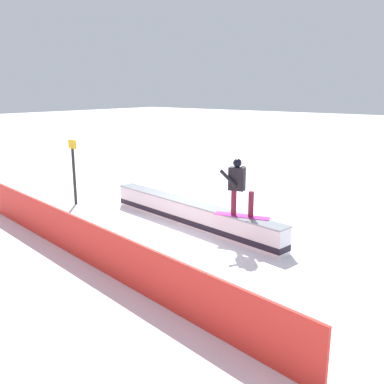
{
  "coord_description": "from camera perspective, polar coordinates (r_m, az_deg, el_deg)",
  "views": [
    {
      "loc": [
        -7.61,
        9.32,
        3.91
      ],
      "look_at": [
        -0.96,
        1.13,
        1.37
      ],
      "focal_mm": 40.17,
      "sensor_mm": 36.0,
      "label": 1
    }
  ],
  "objects": [
    {
      "name": "safety_fence",
      "position": [
        10.07,
        -13.56,
        -6.58
      ],
      "size": [
        11.86,
        1.72,
        1.02
      ],
      "primitive_type": "cube",
      "rotation": [
        0.0,
        0.0,
        -0.14
      ],
      "color": "red",
      "rests_on": "ground_plane"
    },
    {
      "name": "grind_box",
      "position": [
        12.56,
        -0.13,
        -3.05
      ],
      "size": [
        6.62,
        1.44,
        0.71
      ],
      "color": "white",
      "rests_on": "ground_plane"
    },
    {
      "name": "ground_plane",
      "position": [
        12.65,
        -0.13,
        -4.45
      ],
      "size": [
        120.0,
        120.0,
        0.0
      ],
      "primitive_type": "plane",
      "color": "white"
    },
    {
      "name": "trail_marker",
      "position": [
        15.27,
        -15.41,
        2.79
      ],
      "size": [
        0.4,
        0.1,
        2.23
      ],
      "color": "#262628",
      "rests_on": "ground_plane"
    },
    {
      "name": "snowboarder",
      "position": [
        10.99,
        6.18,
        0.91
      ],
      "size": [
        1.48,
        0.7,
        1.49
      ],
      "color": "#C12290",
      "rests_on": "grind_box"
    }
  ]
}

